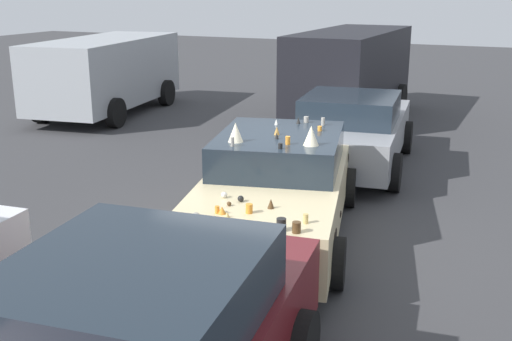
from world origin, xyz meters
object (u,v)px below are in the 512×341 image
parked_van_far_left (106,71)px  parked_van_behind_right (351,70)px  parked_sedan_far_right (352,130)px  art_car_decorated (277,186)px

parked_van_far_left → parked_van_behind_right: size_ratio=1.03×
parked_sedan_far_right → art_car_decorated: bearing=172.9°
parked_sedan_far_right → parked_van_behind_right: bearing=9.6°
art_car_decorated → parked_van_far_left: (6.11, 7.31, 0.42)m
art_car_decorated → parked_van_far_left: size_ratio=0.91×
art_car_decorated → parked_van_behind_right: (8.16, 1.28, 0.54)m
parked_van_behind_right → parked_sedan_far_right: bearing=-162.6°
art_car_decorated → parked_van_far_left: 9.53m
parked_van_far_left → parked_sedan_far_right: parked_van_far_left is taller
parked_van_far_left → parked_van_behind_right: 6.37m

